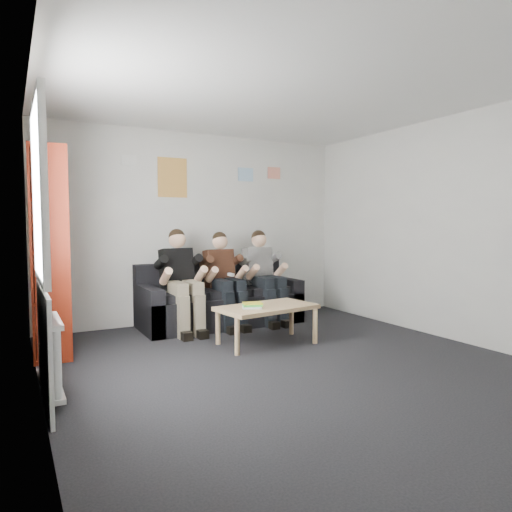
{
  "coord_description": "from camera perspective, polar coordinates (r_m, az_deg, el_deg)",
  "views": [
    {
      "loc": [
        -2.44,
        -3.72,
        1.4
      ],
      "look_at": [
        0.29,
        1.3,
        1.0
      ],
      "focal_mm": 32.0,
      "sensor_mm": 36.0,
      "label": 1
    }
  ],
  "objects": [
    {
      "name": "room_shell",
      "position": [
        4.45,
        4.76,
        3.35
      ],
      "size": [
        5.0,
        5.0,
        5.0
      ],
      "color": "black",
      "rests_on": "ground"
    },
    {
      "name": "sofa",
      "position": [
        6.44,
        -4.6,
        -5.78
      ],
      "size": [
        2.21,
        0.9,
        0.85
      ],
      "color": "black",
      "rests_on": "ground"
    },
    {
      "name": "bookshelf",
      "position": [
        5.41,
        -24.4,
        0.43
      ],
      "size": [
        0.33,
        0.99,
        2.19
      ],
      "rotation": [
        0.0,
        0.0,
        -0.08
      ],
      "color": "maroon",
      "rests_on": "ground"
    },
    {
      "name": "coffee_table",
      "position": [
        5.35,
        1.35,
        -6.8
      ],
      "size": [
        1.13,
        0.62,
        0.45
      ],
      "rotation": [
        0.0,
        0.0,
        0.13
      ],
      "color": "tan",
      "rests_on": "ground"
    },
    {
      "name": "game_cases",
      "position": [
        5.22,
        -0.47,
        -6.18
      ],
      "size": [
        0.26,
        0.22,
        0.05
      ],
      "rotation": [
        0.0,
        0.0,
        -0.4
      ],
      "color": "white",
      "rests_on": "coffee_table"
    },
    {
      "name": "person_left",
      "position": [
        5.98,
        -9.24,
        -3.1
      ],
      "size": [
        0.41,
        0.87,
        1.34
      ],
      "rotation": [
        0.0,
        0.0,
        0.03
      ],
      "color": "black",
      "rests_on": "sofa"
    },
    {
      "name": "person_middle",
      "position": [
        6.21,
        -3.87,
        -2.95
      ],
      "size": [
        0.39,
        0.83,
        1.29
      ],
      "rotation": [
        0.0,
        0.0,
        -0.01
      ],
      "color": "#452517",
      "rests_on": "sofa"
    },
    {
      "name": "person_right",
      "position": [
        6.48,
        1.08,
        -2.58
      ],
      "size": [
        0.4,
        0.85,
        1.31
      ],
      "rotation": [
        0.0,
        0.0,
        -0.02
      ],
      "color": "silver",
      "rests_on": "sofa"
    },
    {
      "name": "radiator",
      "position": [
        4.07,
        -23.89,
        -11.29
      ],
      "size": [
        0.1,
        0.64,
        0.6
      ],
      "color": "white",
      "rests_on": "ground"
    },
    {
      "name": "window",
      "position": [
        3.94,
        -25.24,
        -1.77
      ],
      "size": [
        0.05,
        1.3,
        2.36
      ],
      "color": "white",
      "rests_on": "room_shell"
    },
    {
      "name": "poster_large",
      "position": [
        6.57,
        -10.4,
        9.62
      ],
      "size": [
        0.42,
        0.01,
        0.55
      ],
      "primitive_type": "cube",
      "color": "gold",
      "rests_on": "room_shell"
    },
    {
      "name": "poster_blue",
      "position": [
        7.02,
        -1.31,
        10.14
      ],
      "size": [
        0.25,
        0.01,
        0.2
      ],
      "primitive_type": "cube",
      "color": "#3B8DCA",
      "rests_on": "room_shell"
    },
    {
      "name": "poster_pink",
      "position": [
        7.27,
        2.25,
        10.32
      ],
      "size": [
        0.22,
        0.01,
        0.18
      ],
      "primitive_type": "cube",
      "color": "#D34299",
      "rests_on": "room_shell"
    },
    {
      "name": "poster_sign",
      "position": [
        6.43,
        -15.62,
        11.46
      ],
      "size": [
        0.2,
        0.01,
        0.14
      ],
      "primitive_type": "cube",
      "color": "silver",
      "rests_on": "room_shell"
    }
  ]
}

